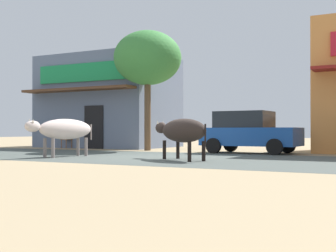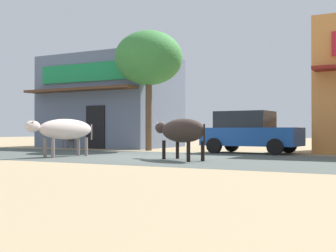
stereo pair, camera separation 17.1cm
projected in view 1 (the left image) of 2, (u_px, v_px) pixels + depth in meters
The scene contains 8 objects.
ground at pixel (159, 158), 14.73m from camera, with size 80.00×80.00×0.00m, color tan.
asphalt_road at pixel (159, 157), 14.73m from camera, with size 72.00×6.55×0.00m, color #49504B.
storefront_left_cafe at pixel (109, 102), 24.19m from camera, with size 6.58×5.65×4.81m.
roadside_tree at pixel (148, 59), 19.91m from camera, with size 3.02×3.02×5.33m.
parked_hatchback_car at pixel (249, 132), 17.50m from camera, with size 3.79×2.07×1.64m.
cow_near_brown at pixel (64, 130), 15.10m from camera, with size 0.98×2.77×1.29m.
cow_far_dark at pixel (182, 131), 13.45m from camera, with size 2.52×1.79×1.25m.
cafe_chair_near_tree at pixel (66, 138), 22.36m from camera, with size 0.51×0.51×0.92m.
Camera 1 is at (7.04, -12.96, 0.90)m, focal length 47.85 mm.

